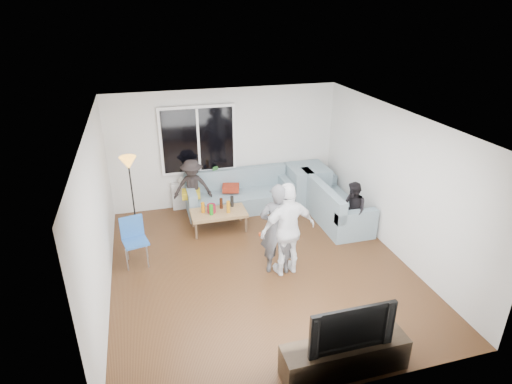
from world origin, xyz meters
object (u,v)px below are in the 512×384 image
object	(u,v)px
sofa_back_section	(239,192)
player_left	(278,229)
side_chair	(136,242)
spectator_back	(193,188)
tv_console	(344,357)
coffee_table	(219,221)
spectator_right	(353,210)
player_right	(288,230)
sofa_right_section	(336,201)
television	(348,324)
floor_lamp	(132,195)

from	to	relation	value
sofa_back_section	player_left	distance (m)	2.51
side_chair	spectator_back	world-z (taller)	spectator_back
side_chair	tv_console	xyz separation A→B (m)	(2.42, -3.15, -0.21)
coffee_table	player_left	bearing A→B (deg)	-68.19
spectator_right	player_right	bearing A→B (deg)	-68.14
player_left	sofa_right_section	bearing A→B (deg)	-123.26
sofa_back_section	coffee_table	world-z (taller)	sofa_back_section
coffee_table	side_chair	size ratio (longest dim) A/B	1.28
coffee_table	player_left	distance (m)	1.92
sofa_back_section	player_right	distance (m)	2.60
coffee_table	television	world-z (taller)	television
player_left	player_right	size ratio (longest dim) A/B	0.99
player_left	television	world-z (taller)	player_left
sofa_right_section	spectator_right	size ratio (longest dim) A/B	1.77
side_chair	television	xyz separation A→B (m)	(2.42, -3.15, 0.32)
sofa_right_section	player_left	world-z (taller)	player_left
spectator_back	tv_console	world-z (taller)	spectator_back
floor_lamp	sofa_right_section	bearing A→B (deg)	-8.88
spectator_right	spectator_back	size ratio (longest dim) A/B	0.90
sofa_back_section	tv_console	xyz separation A→B (m)	(0.19, -4.77, -0.20)
tv_console	television	world-z (taller)	television
spectator_back	television	xyz separation A→B (m)	(1.20, -4.80, 0.12)
floor_lamp	tv_console	size ratio (longest dim) A/B	0.97
coffee_table	spectator_right	bearing A→B (deg)	-21.19
sofa_back_section	side_chair	distance (m)	2.76
side_chair	tv_console	distance (m)	3.98
player_right	spectator_right	size ratio (longest dim) A/B	1.46
floor_lamp	spectator_back	size ratio (longest dim) A/B	1.24
side_chair	television	size ratio (longest dim) A/B	0.80
player_left	coffee_table	bearing A→B (deg)	-51.31
sofa_right_section	player_left	bearing A→B (deg)	129.86
spectator_right	tv_console	bearing A→B (deg)	-33.33
sofa_right_section	television	bearing A→B (deg)	156.40
sofa_back_section	player_right	size ratio (longest dim) A/B	1.40
sofa_back_section	floor_lamp	bearing A→B (deg)	-170.80
floor_lamp	television	xyz separation A→B (m)	(2.42, -4.41, -0.03)
coffee_table	player_left	world-z (taller)	player_left
player_right	spectator_right	distance (m)	1.83
player_left	spectator_back	size ratio (longest dim) A/B	1.29
sofa_right_section	tv_console	bearing A→B (deg)	156.40
coffee_table	sofa_right_section	bearing A→B (deg)	-4.76
sofa_back_section	spectator_right	world-z (taller)	spectator_right
sofa_right_section	spectator_right	xyz separation A→B (m)	(0.00, -0.75, 0.14)
sofa_back_section	player_right	xyz separation A→B (m)	(0.21, -2.56, 0.40)
sofa_right_section	side_chair	size ratio (longest dim) A/B	2.33
coffee_table	television	bearing A→B (deg)	-78.56
side_chair	spectator_right	distance (m)	4.07
sofa_back_section	side_chair	size ratio (longest dim) A/B	2.67
coffee_table	player_right	bearing A→B (deg)	-64.73
player_right	tv_console	distance (m)	2.29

